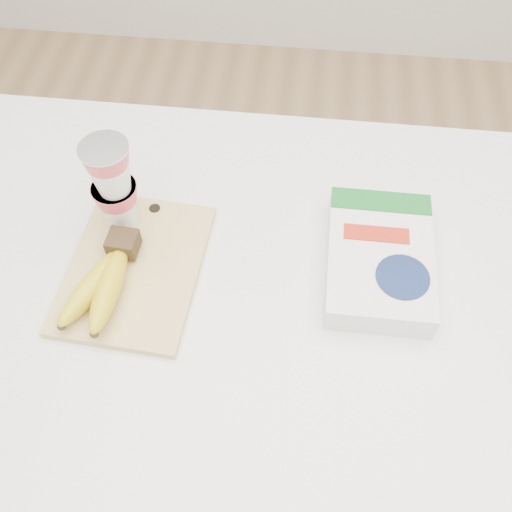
# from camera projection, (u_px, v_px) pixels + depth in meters

# --- Properties ---
(room) EXTENTS (4.00, 4.00, 4.00)m
(room) POSITION_uv_depth(u_px,v_px,m) (283.00, 88.00, 0.60)
(room) COLOR tan
(room) RESTS_ON ground
(table) EXTENTS (1.26, 0.84, 0.94)m
(table) POSITION_uv_depth(u_px,v_px,m) (268.00, 395.00, 1.32)
(table) COLOR white
(table) RESTS_ON ground
(cutting_board) EXTENTS (0.23, 0.31, 0.01)m
(cutting_board) POSITION_uv_depth(u_px,v_px,m) (135.00, 268.00, 0.95)
(cutting_board) COLOR tan
(cutting_board) RESTS_ON table
(bananas) EXTENTS (0.10, 0.20, 0.06)m
(bananas) POSITION_uv_depth(u_px,v_px,m) (104.00, 281.00, 0.90)
(bananas) COLOR #382816
(bananas) RESTS_ON cutting_board
(yogurt_stack) EXTENTS (0.08, 0.08, 0.18)m
(yogurt_stack) POSITION_uv_depth(u_px,v_px,m) (113.00, 184.00, 0.92)
(yogurt_stack) COLOR white
(yogurt_stack) RESTS_ON cutting_board
(cereal_box) EXTENTS (0.17, 0.25, 0.06)m
(cereal_box) POSITION_uv_depth(u_px,v_px,m) (379.00, 259.00, 0.94)
(cereal_box) COLOR white
(cereal_box) RESTS_ON table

